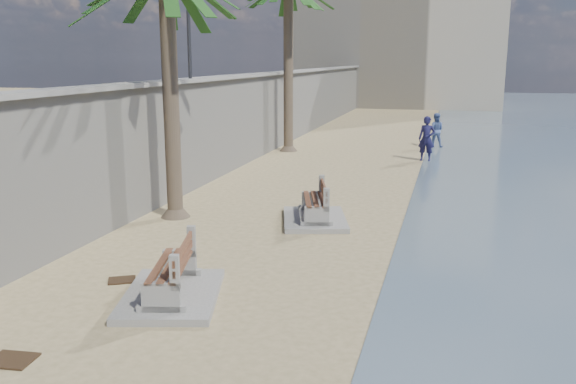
{
  "coord_description": "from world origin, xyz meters",
  "views": [
    {
      "loc": [
        3.11,
        -6.38,
        4.25
      ],
      "look_at": [
        -0.5,
        7.0,
        1.2
      ],
      "focal_mm": 38.0,
      "sensor_mm": 36.0,
      "label": 1
    }
  ],
  "objects_px": {
    "person_b": "(436,128)",
    "bench_near": "(171,275)",
    "person_a": "(427,135)",
    "bench_far": "(315,206)"
  },
  "relations": [
    {
      "from": "bench_near",
      "to": "person_a",
      "type": "xyz_separation_m",
      "value": [
        3.72,
        16.62,
        0.64
      ]
    },
    {
      "from": "bench_far",
      "to": "person_b",
      "type": "height_order",
      "value": "person_b"
    },
    {
      "from": "bench_far",
      "to": "person_b",
      "type": "bearing_deg",
      "value": 80.17
    },
    {
      "from": "bench_far",
      "to": "bench_near",
      "type": "bearing_deg",
      "value": -102.84
    },
    {
      "from": "person_a",
      "to": "bench_near",
      "type": "bearing_deg",
      "value": -95.18
    },
    {
      "from": "person_b",
      "to": "bench_near",
      "type": "bearing_deg",
      "value": 78.39
    },
    {
      "from": "bench_near",
      "to": "person_a",
      "type": "bearing_deg",
      "value": 77.39
    },
    {
      "from": "bench_near",
      "to": "person_b",
      "type": "relative_size",
      "value": 1.51
    },
    {
      "from": "bench_near",
      "to": "bench_far",
      "type": "height_order",
      "value": "bench_near"
    },
    {
      "from": "bench_near",
      "to": "person_b",
      "type": "bearing_deg",
      "value": 79.33
    }
  ]
}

